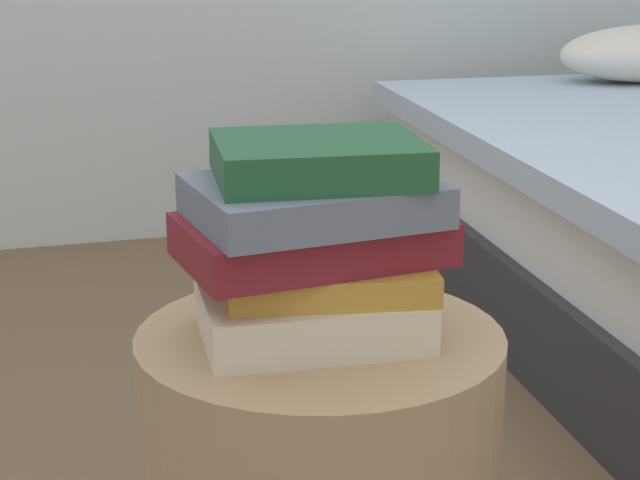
# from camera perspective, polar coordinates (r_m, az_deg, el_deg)

# --- Properties ---
(book_cream) EXTENTS (0.26, 0.20, 0.06)m
(book_cream) POSITION_cam_1_polar(r_m,az_deg,el_deg) (1.27, -0.43, -3.89)
(book_cream) COLOR beige
(book_cream) RESTS_ON side_table
(book_ochre) EXTENTS (0.26, 0.21, 0.03)m
(book_ochre) POSITION_cam_1_polar(r_m,az_deg,el_deg) (1.27, 0.38, -1.75)
(book_ochre) COLOR #B7842D
(book_ochre) RESTS_ON book_cream
(book_maroon) EXTENTS (0.31, 0.22, 0.05)m
(book_maroon) POSITION_cam_1_polar(r_m,az_deg,el_deg) (1.26, -0.42, 0.06)
(book_maroon) COLOR maroon
(book_maroon) RESTS_ON book_ochre
(book_slate) EXTENTS (0.29, 0.23, 0.05)m
(book_slate) POSITION_cam_1_polar(r_m,az_deg,el_deg) (1.24, -0.35, 2.08)
(book_slate) COLOR slate
(book_slate) RESTS_ON book_maroon
(book_forest) EXTENTS (0.25, 0.20, 0.05)m
(book_forest) POSITION_cam_1_polar(r_m,az_deg,el_deg) (1.24, 0.04, 4.23)
(book_forest) COLOR #1E512D
(book_forest) RESTS_ON book_slate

